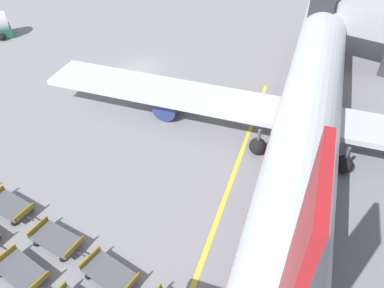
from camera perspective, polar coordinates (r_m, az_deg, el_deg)
ground_plane at (r=39.37m, az=-7.94°, el=11.16°), size 500.00×500.00×0.00m
airplane at (r=29.70m, az=17.63°, el=6.20°), size 43.08×45.80×13.35m
baggage_dolly_row_near_col_c at (r=23.20m, az=-24.56°, el=-17.31°), size 3.76×1.94×0.92m
baggage_dolly_row_mid_a_col_b at (r=26.64m, az=-25.99°, el=-8.50°), size 3.73×1.82×0.92m
baggage_dolly_row_mid_a_col_c at (r=23.79m, az=-19.94°, el=-13.54°), size 3.72×1.77×0.92m
baggage_dolly_row_mid_a_col_d at (r=21.69m, az=-12.38°, el=-18.77°), size 3.76×1.92×0.92m
stand_guidance_stripe at (r=24.88m, az=4.76°, el=-9.00°), size 4.68×30.97×0.01m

